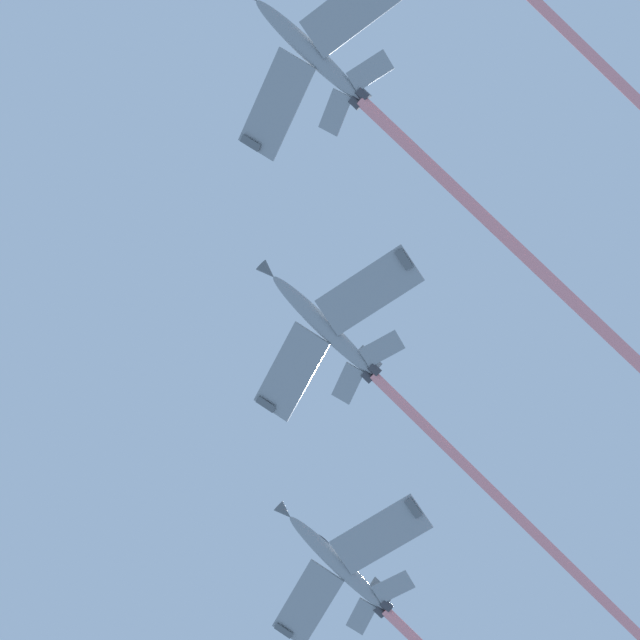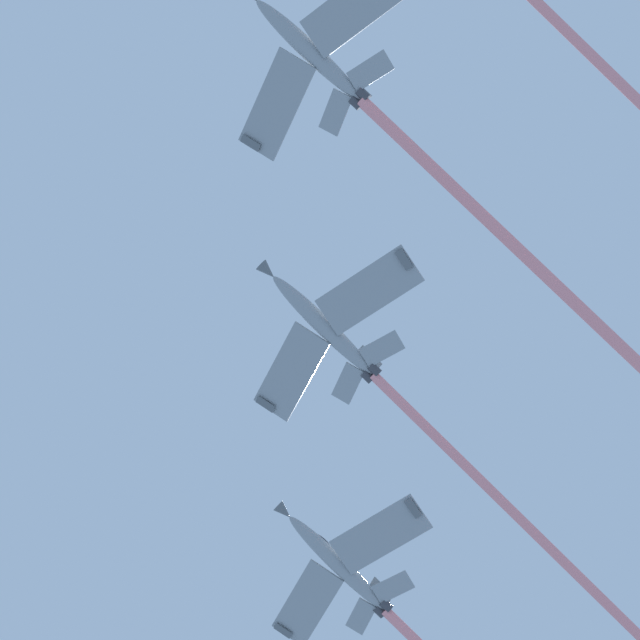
% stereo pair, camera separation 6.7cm
% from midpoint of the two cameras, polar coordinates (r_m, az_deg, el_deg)
% --- Properties ---
extents(jet_second, '(31.90, 31.60, 19.97)m').
position_cam_midpoint_polar(jet_second, '(107.53, 3.03, 8.45)').
color(jet_second, gray).
extents(jet_third, '(34.76, 33.76, 20.59)m').
position_cam_midpoint_polar(jet_third, '(111.96, 3.23, -3.25)').
color(jet_third, gray).
extents(jet_fourth, '(30.37, 29.91, 18.09)m').
position_cam_midpoint_polar(jet_fourth, '(121.34, 3.31, -12.90)').
color(jet_fourth, gray).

